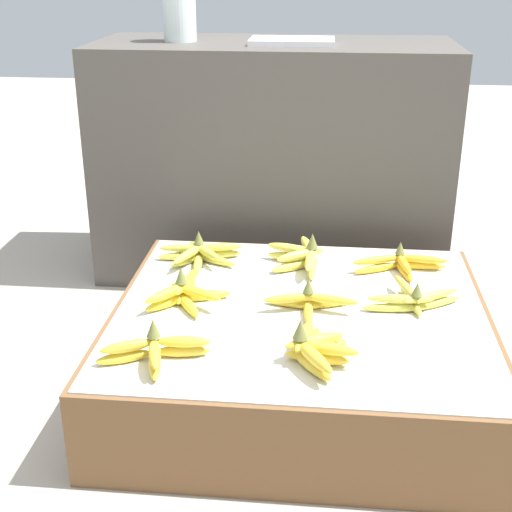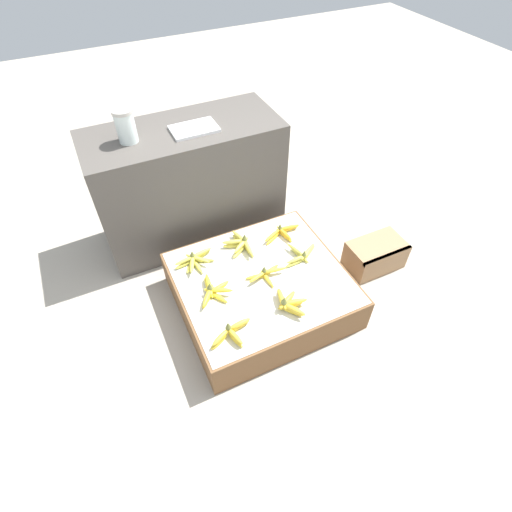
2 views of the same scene
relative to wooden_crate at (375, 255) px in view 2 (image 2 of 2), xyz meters
The scene contains 14 objects.
ground_plane 0.84m from the wooden_crate, behind, with size 10.00×10.00×0.00m, color #A89E8E.
display_platform 0.83m from the wooden_crate, behind, with size 0.97×0.89×0.24m.
back_vendor_table 1.34m from the wooden_crate, 138.14° to the left, with size 1.22×0.52×0.82m.
wooden_crate is the anchor object (origin of this frame).
banana_bunch_front_left 1.19m from the wooden_crate, 167.42° to the right, with size 0.26×0.15×0.10m.
banana_bunch_front_midleft 0.84m from the wooden_crate, 164.92° to the right, with size 0.17×0.25×0.11m.
banana_bunch_middle_left 1.15m from the wooden_crate, behind, with size 0.22×0.23×0.10m.
banana_bunch_middle_midleft 0.83m from the wooden_crate, behind, with size 0.25×0.16×0.09m.
banana_bunch_middle_midright 0.57m from the wooden_crate, behind, with size 0.26×0.19×0.08m.
banana_bunch_back_left 1.20m from the wooden_crate, 164.54° to the left, with size 0.26×0.18×0.09m.
banana_bunch_back_midleft 0.91m from the wooden_crate, 159.34° to the left, with size 0.18×0.25×0.10m.
banana_bunch_back_midright 0.66m from the wooden_crate, 151.25° to the left, with size 0.28×0.16×0.08m.
glass_jar 1.75m from the wooden_crate, 146.44° to the left, with size 0.12×0.12×0.19m.
foam_tray_white 1.42m from the wooden_crate, 138.13° to the left, with size 0.28×0.18×0.02m.
Camera 2 is at (-0.68, -1.37, 2.03)m, focal length 28.00 mm.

